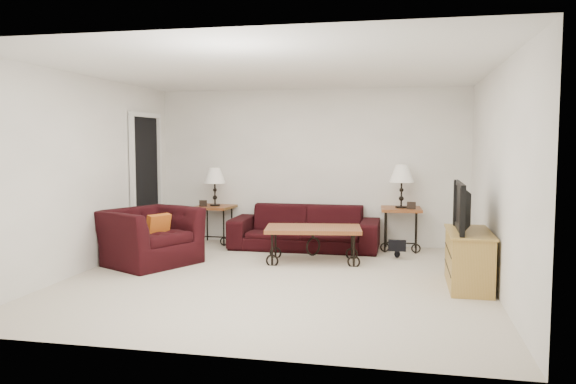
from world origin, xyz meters
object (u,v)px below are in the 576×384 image
Objects in this scene: lamp_left at (215,187)px; backpack at (397,241)px; coffee_table at (313,245)px; tv_stand at (468,259)px; television at (468,207)px; side_table_right at (401,229)px; lamp_right at (402,186)px; armchair at (150,237)px; sofa at (305,227)px; side_table_left at (215,224)px.

backpack is (2.94, -0.60, -0.68)m from lamp_left.
tv_stand is at bearing -26.69° from coffee_table.
television is (-0.02, 0.00, 0.60)m from tv_stand.
tv_stand is (3.76, -2.10, -0.60)m from lamp_left.
lamp_right is (0.00, 0.00, 0.65)m from side_table_right.
lamp_left is 0.48× the size of coffee_table.
armchair is at bearing -147.12° from backpack.
tv_stand is 1.12× the size of television.
lamp_left is at bearing 180.00° from side_table_right.
backpack is at bearing 24.64° from coffee_table.
coffee_table is 1.35× the size of television.
sofa is 2.99m from television.
backpack is (-0.04, -0.60, -0.08)m from side_table_right.
lamp_left is (-2.98, 0.00, 0.60)m from side_table_right.
lamp_left is 4.29m from television.
lamp_right is at bearing -35.55° from armchair.
side_table_left is 3.05m from lamp_right.
sofa is at bearing -130.86° from television.
coffee_table is (1.80, -1.12, -0.68)m from lamp_left.
lamp_right reaches higher than armchair.
sofa is at bearing -172.98° from side_table_right.
lamp_left is at bearing -177.18° from backpack.
tv_stand is at bearing 90.00° from television.
lamp_left is 1.26× the size of backpack.
side_table_right reaches higher than tv_stand.
side_table_left is 1.26× the size of backpack.
coffee_table is at bearing -141.04° from backpack.
television is 1.83m from backpack.
television reaches higher than coffee_table.
side_table_left is at bearing 0.00° from lamp_left.
sofa is 1.61m from lamp_right.
side_table_right is 1.62m from coffee_table.
backpack reaches higher than coffee_table.
armchair is 1.20× the size of television.
television is at bearing -29.34° from lamp_left.
sofa reaches higher than coffee_table.
backpack is (3.29, 1.10, -0.13)m from armchair.
sofa is 1.96× the size of armchair.
side_table_right is 3.04m from lamp_left.
sofa is at bearing 139.40° from tv_stand.
lamp_left reaches higher than television.
sofa is 1.48m from backpack.
coffee_table is 2.27m from television.
armchair is at bearing -152.91° from side_table_right.
tv_stand is (1.95, -0.98, 0.08)m from coffee_table.
armchair is (-3.33, -1.70, -0.60)m from lamp_right.
sofa is 2.12× the size of tv_stand.
side_table_left is 1.00× the size of lamp_left.
lamp_right reaches higher than television.
side_table_left is 0.94× the size of lamp_right.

